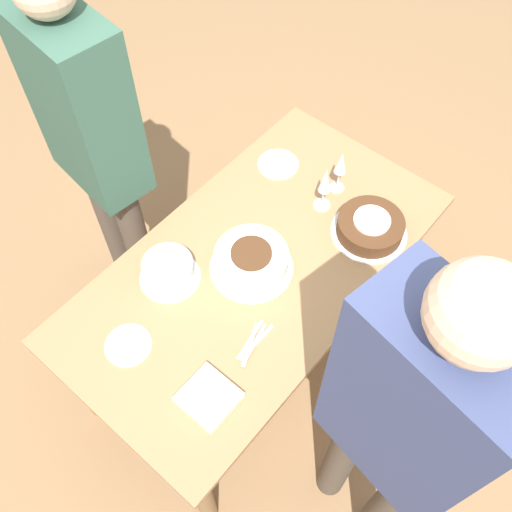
% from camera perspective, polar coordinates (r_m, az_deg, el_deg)
% --- Properties ---
extents(ground_plane, '(12.00, 12.00, 0.00)m').
position_cam_1_polar(ground_plane, '(2.79, 0.00, -8.89)').
color(ground_plane, '#8E6B47').
extents(dining_table, '(1.54, 0.83, 0.73)m').
position_cam_1_polar(dining_table, '(2.24, 0.00, -2.28)').
color(dining_table, '#9E754C').
rests_on(dining_table, ground_plane).
extents(cake_center_white, '(0.31, 0.31, 0.11)m').
position_cam_1_polar(cake_center_white, '(2.10, -0.42, -0.53)').
color(cake_center_white, white).
rests_on(cake_center_white, dining_table).
extents(cake_front_chocolate, '(0.30, 0.30, 0.09)m').
position_cam_1_polar(cake_front_chocolate, '(2.24, 11.35, 2.87)').
color(cake_front_chocolate, white).
rests_on(cake_front_chocolate, dining_table).
extents(cake_back_decorated, '(0.23, 0.23, 0.10)m').
position_cam_1_polar(cake_back_decorated, '(2.10, -8.72, -1.48)').
color(cake_back_decorated, white).
rests_on(cake_back_decorated, dining_table).
extents(wine_glass_near, '(0.07, 0.07, 0.21)m').
position_cam_1_polar(wine_glass_near, '(2.22, 6.94, 7.35)').
color(wine_glass_near, silver).
rests_on(wine_glass_near, dining_table).
extents(wine_glass_far, '(0.06, 0.06, 0.20)m').
position_cam_1_polar(wine_glass_far, '(2.29, 8.49, 9.03)').
color(wine_glass_far, silver).
rests_on(wine_glass_far, dining_table).
extents(dessert_plate_left, '(0.16, 0.16, 0.01)m').
position_cam_1_polar(dessert_plate_left, '(2.03, -12.65, -8.70)').
color(dessert_plate_left, silver).
rests_on(dessert_plate_left, dining_table).
extents(dessert_plate_right, '(0.17, 0.17, 0.01)m').
position_cam_1_polar(dessert_plate_right, '(2.46, 2.23, 9.15)').
color(dessert_plate_right, silver).
rests_on(dessert_plate_right, dining_table).
extents(fork_pile, '(0.19, 0.08, 0.01)m').
position_cam_1_polar(fork_pile, '(1.98, -0.33, -8.66)').
color(fork_pile, silver).
rests_on(fork_pile, dining_table).
extents(napkin_stack, '(0.17, 0.17, 0.03)m').
position_cam_1_polar(napkin_stack, '(1.91, -4.75, -13.91)').
color(napkin_stack, silver).
rests_on(napkin_stack, dining_table).
extents(person_cutting, '(0.29, 0.43, 1.78)m').
position_cam_1_polar(person_cutting, '(1.57, 14.60, -15.83)').
color(person_cutting, '#4C4238').
rests_on(person_cutting, ground_plane).
extents(person_watching, '(0.27, 0.42, 1.71)m').
position_cam_1_polar(person_watching, '(2.22, -16.08, 11.53)').
color(person_watching, '#4C4238').
rests_on(person_watching, ground_plane).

